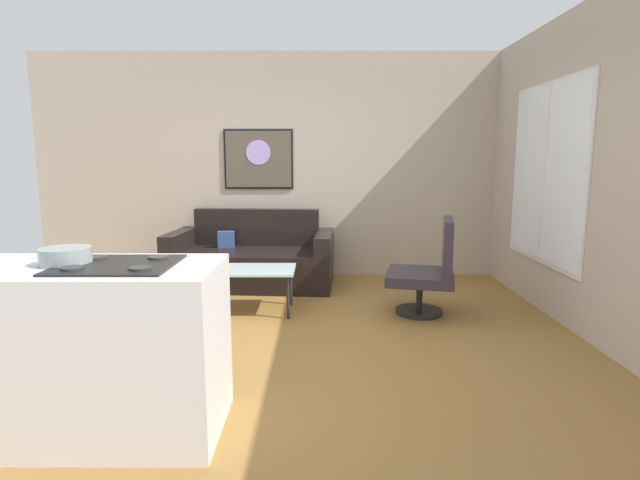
% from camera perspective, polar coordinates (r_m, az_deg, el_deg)
% --- Properties ---
extents(ground, '(6.40, 6.40, 0.04)m').
position_cam_1_polar(ground, '(4.28, -5.07, -11.51)').
color(ground, olive).
extents(back_wall, '(6.40, 0.05, 2.80)m').
position_cam_1_polar(back_wall, '(6.43, -3.24, 8.37)').
color(back_wall, '#B4A391').
rests_on(back_wall, ground).
extents(right_wall, '(0.05, 6.40, 2.80)m').
position_cam_1_polar(right_wall, '(4.84, 28.03, 7.05)').
color(right_wall, '#B8A595').
rests_on(right_wall, ground).
extents(couch, '(1.97, 1.04, 0.88)m').
position_cam_1_polar(couch, '(6.03, -7.46, -2.34)').
color(couch, black).
rests_on(couch, ground).
extents(coffee_table, '(1.09, 0.55, 0.43)m').
position_cam_1_polar(coffee_table, '(4.97, -8.92, -3.62)').
color(coffee_table, silver).
rests_on(coffee_table, ground).
extents(armchair, '(0.75, 0.77, 0.94)m').
position_cam_1_polar(armchair, '(4.93, 12.62, -3.40)').
color(armchair, black).
rests_on(armchair, ground).
extents(kitchen_counter, '(1.64, 0.70, 0.96)m').
position_cam_1_polar(kitchen_counter, '(3.10, -26.41, -11.07)').
color(kitchen_counter, silver).
rests_on(kitchen_counter, ground).
extents(mixing_bowl, '(0.26, 0.26, 0.09)m').
position_cam_1_polar(mixing_bowl, '(2.99, -26.72, -1.66)').
color(mixing_bowl, gray).
rests_on(mixing_bowl, kitchen_counter).
extents(wall_painting, '(0.87, 0.03, 0.75)m').
position_cam_1_polar(wall_painting, '(6.42, -6.73, 9.15)').
color(wall_painting, black).
extents(window, '(0.03, 1.58, 1.76)m').
position_cam_1_polar(window, '(5.36, 24.64, 6.84)').
color(window, silver).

